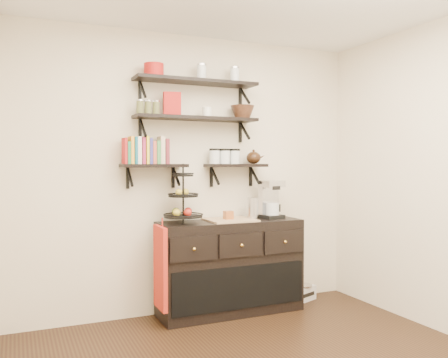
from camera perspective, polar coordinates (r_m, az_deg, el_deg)
back_wall at (r=4.67m, az=-3.87°, el=0.60°), size 3.50×0.02×2.70m
shelf_top at (r=4.61m, az=-3.33°, el=11.57°), size 1.20×0.27×0.23m
shelf_mid at (r=4.57m, az=-3.32°, el=7.24°), size 1.20×0.27×0.23m
shelf_low_left at (r=4.43m, az=-8.46°, el=1.51°), size 0.60×0.25×0.23m
shelf_low_right at (r=4.73m, az=1.41°, el=1.56°), size 0.60×0.25×0.23m
cookbooks at (r=4.42m, az=-9.12°, el=3.28°), size 0.43×0.15×0.26m
glass_canisters at (r=4.67m, az=0.09°, el=2.62°), size 0.32×0.10×0.13m
sideboard at (r=4.68m, az=0.75°, el=-10.48°), size 1.40×0.50×0.92m
fruit_stand at (r=4.42m, az=-4.91°, el=-2.97°), size 0.36×0.36×0.53m
candle at (r=4.59m, az=0.53°, el=-4.35°), size 0.08×0.08×0.08m
coffee_maker at (r=4.82m, az=5.59°, el=-2.55°), size 0.23×0.23×0.38m
thermal_carafe at (r=4.68m, az=3.48°, el=-3.57°), size 0.11×0.11×0.22m
apron at (r=4.33m, az=-7.66°, el=-10.52°), size 0.04×0.32×0.74m
radio at (r=5.24m, az=9.51°, el=-13.31°), size 0.31×0.24×0.17m
recipe_box at (r=4.50m, az=-6.27°, el=8.96°), size 0.17×0.08×0.22m
walnut_bowl at (r=4.77m, az=2.23°, el=8.03°), size 0.24×0.24×0.13m
ramekins at (r=4.61m, az=-2.07°, el=8.02°), size 0.09×0.09×0.10m
teapot at (r=4.81m, az=3.58°, el=2.70°), size 0.21×0.17×0.15m
red_pot at (r=4.50m, az=-8.44°, el=12.82°), size 0.18×0.18×0.12m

